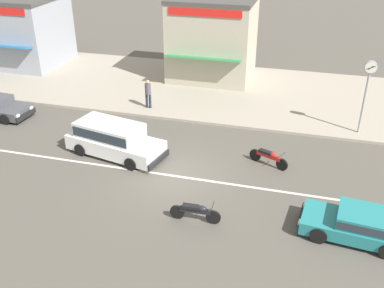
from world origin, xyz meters
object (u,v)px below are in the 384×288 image
at_px(minivan_white_0, 113,138).
at_px(street_clock, 368,81).
at_px(shopfront_mid_block, 16,29).
at_px(hatchback_teal_3, 359,224).
at_px(motorcycle_0, 269,157).
at_px(shopfront_corner_warung, 213,38).
at_px(motorcycle_1, 196,212).
at_px(pedestrian_mid_kerb, 148,92).

relative_size(minivan_white_0, street_clock, 1.31).
bearing_deg(shopfront_mid_block, hatchback_teal_3, -31.69).
height_order(motorcycle_0, street_clock, street_clock).
distance_m(motorcycle_0, street_clock, 6.45).
xyz_separation_m(motorcycle_0, street_clock, (4.10, 4.30, 2.51)).
relative_size(motorcycle_0, shopfront_corner_warung, 0.34).
bearing_deg(minivan_white_0, motorcycle_1, -38.07).
bearing_deg(motorcycle_1, hatchback_teal_3, 6.01).
distance_m(motorcycle_1, shopfront_mid_block, 22.97).
relative_size(motorcycle_0, pedestrian_mid_kerb, 1.09).
bearing_deg(pedestrian_mid_kerb, motorcycle_1, -60.46).
bearing_deg(shopfront_corner_warung, pedestrian_mid_kerb, -110.50).
distance_m(pedestrian_mid_kerb, shopfront_mid_block, 13.41).
xyz_separation_m(motorcycle_0, shopfront_corner_warung, (-5.10, 10.63, 2.36)).
relative_size(street_clock, pedestrian_mid_kerb, 2.26).
relative_size(pedestrian_mid_kerb, shopfront_corner_warung, 0.31).
distance_m(motorcycle_0, motorcycle_1, 5.28).
relative_size(hatchback_teal_3, shopfront_mid_block, 0.60).
xyz_separation_m(pedestrian_mid_kerb, shopfront_corner_warung, (2.31, 6.17, 1.66)).
height_order(motorcycle_1, shopfront_mid_block, shopfront_mid_block).
relative_size(motorcycle_1, street_clock, 0.51).
bearing_deg(motorcycle_1, pedestrian_mid_kerb, 119.54).
relative_size(motorcycle_1, shopfront_corner_warung, 0.36).
distance_m(motorcycle_1, street_clock, 11.34).
bearing_deg(hatchback_teal_3, street_clock, 86.93).
bearing_deg(minivan_white_0, shopfront_corner_warung, 79.56).
xyz_separation_m(hatchback_teal_3, motorcycle_0, (-3.64, 4.21, -0.16)).
height_order(minivan_white_0, street_clock, street_clock).
bearing_deg(hatchback_teal_3, pedestrian_mid_kerb, 141.89).
distance_m(hatchback_teal_3, motorcycle_0, 5.57).
xyz_separation_m(minivan_white_0, motorcycle_1, (5.07, -3.97, -0.42)).
distance_m(pedestrian_mid_kerb, shopfront_corner_warung, 6.80).
height_order(minivan_white_0, pedestrian_mid_kerb, pedestrian_mid_kerb).
distance_m(motorcycle_1, pedestrian_mid_kerb, 10.69).
distance_m(minivan_white_0, motorcycle_0, 7.28).
height_order(shopfront_corner_warung, shopfront_mid_block, shopfront_corner_warung).
relative_size(hatchback_teal_3, shopfront_corner_warung, 0.73).
xyz_separation_m(motorcycle_1, shopfront_corner_warung, (-2.95, 15.45, 2.36)).
height_order(street_clock, shopfront_mid_block, shopfront_mid_block).
xyz_separation_m(pedestrian_mid_kerb, shopfront_mid_block, (-12.09, 5.62, 1.43)).
relative_size(minivan_white_0, shopfront_mid_block, 0.76).
xyz_separation_m(minivan_white_0, shopfront_mid_block, (-12.28, 10.93, 1.71)).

